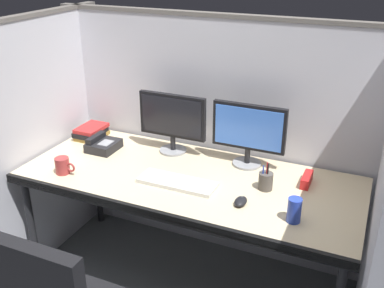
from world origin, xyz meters
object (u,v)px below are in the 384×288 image
(red_stapler, at_px, (307,179))
(soda_can, at_px, (294,210))
(coffee_mug, at_px, (63,166))
(book_stack, at_px, (91,132))
(computer_mouse, at_px, (241,201))
(desk_phone, at_px, (103,145))
(monitor_right, at_px, (249,131))
(monitor_left, at_px, (172,119))
(desk, at_px, (188,185))
(keyboard_main, at_px, (177,182))
(pen_cup, at_px, (266,181))

(red_stapler, bearing_deg, soda_can, -88.31)
(coffee_mug, bearing_deg, book_stack, 107.80)
(computer_mouse, height_order, desk_phone, desk_phone)
(monitor_right, bearing_deg, computer_mouse, -76.52)
(monitor_left, bearing_deg, book_stack, -177.84)
(desk_phone, bearing_deg, computer_mouse, -14.99)
(monitor_right, xyz_separation_m, coffee_mug, (-0.92, -0.52, -0.17))
(monitor_left, bearing_deg, monitor_right, 1.41)
(book_stack, bearing_deg, desk, -17.08)
(book_stack, bearing_deg, red_stapler, -2.32)
(desk_phone, relative_size, book_stack, 0.88)
(keyboard_main, distance_m, coffee_mug, 0.66)
(monitor_right, distance_m, coffee_mug, 1.07)
(desk, height_order, monitor_left, monitor_left)
(desk, xyz_separation_m, computer_mouse, (0.36, -0.15, 0.07))
(monitor_right, height_order, computer_mouse, monitor_right)
(desk, xyz_separation_m, book_stack, (-0.82, 0.25, 0.09))
(desk, xyz_separation_m, monitor_left, (-0.23, 0.28, 0.27))
(desk_phone, height_order, coffee_mug, coffee_mug)
(monitor_left, xyz_separation_m, book_stack, (-0.60, -0.02, -0.18))
(keyboard_main, relative_size, desk_phone, 2.26)
(keyboard_main, bearing_deg, red_stapler, 24.07)
(desk, distance_m, book_stack, 0.87)
(keyboard_main, bearing_deg, pen_cup, 17.57)
(monitor_right, distance_m, keyboard_main, 0.51)
(desk, xyz_separation_m, monitor_right, (0.25, 0.29, 0.27))
(desk_phone, height_order, red_stapler, desk_phone)
(keyboard_main, distance_m, pen_cup, 0.47)
(soda_can, relative_size, book_stack, 0.56)
(computer_mouse, bearing_deg, desk_phone, 165.01)
(soda_can, height_order, book_stack, soda_can)
(desk, bearing_deg, coffee_mug, -160.44)
(monitor_right, distance_m, soda_can, 0.63)
(desk_phone, height_order, pen_cup, pen_cup)
(monitor_left, relative_size, computer_mouse, 4.48)
(desk, height_order, red_stapler, red_stapler)
(red_stapler, bearing_deg, monitor_right, 165.75)
(monitor_left, relative_size, red_stapler, 2.87)
(keyboard_main, relative_size, book_stack, 1.99)
(monitor_left, distance_m, book_stack, 0.62)
(monitor_left, distance_m, soda_can, 0.99)
(monitor_right, bearing_deg, pen_cup, -53.36)
(keyboard_main, bearing_deg, computer_mouse, -8.34)
(coffee_mug, height_order, book_stack, coffee_mug)
(desk, height_order, book_stack, book_stack)
(keyboard_main, distance_m, desk_phone, 0.66)
(desk_phone, xyz_separation_m, soda_can, (1.27, -0.31, 0.03))
(coffee_mug, bearing_deg, desk, 19.56)
(monitor_right, relative_size, soda_can, 3.52)
(computer_mouse, distance_m, red_stapler, 0.43)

